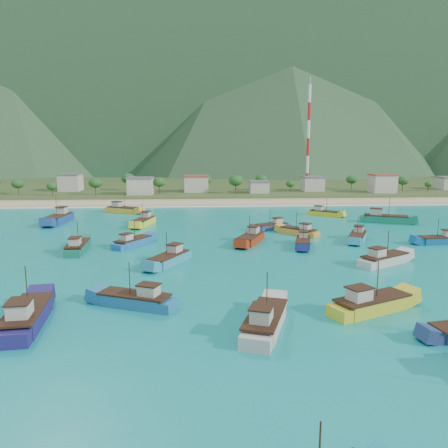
{
  "coord_description": "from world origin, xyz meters",
  "views": [
    {
      "loc": [
        -3.11,
        -79.03,
        20.25
      ],
      "look_at": [
        2.61,
        18.0,
        3.0
      ],
      "focal_mm": 35.0,
      "sensor_mm": 36.0,
      "label": 1
    }
  ],
  "objects": [
    {
      "name": "surf_line",
      "position": [
        0.0,
        69.5,
        0.0
      ],
      "size": [
        400.0,
        2.5,
        0.08
      ],
      "primitive_type": "cube",
      "color": "white",
      "rests_on": "ground"
    },
    {
      "name": "mountains",
      "position": [
        -18.31,
        403.81,
        106.83
      ],
      "size": [
        1520.0,
        440.0,
        260.0
      ],
      "color": "slate",
      "rests_on": "ground"
    },
    {
      "name": "boat_27",
      "position": [
        4.18,
        -33.29,
        0.85
      ],
      "size": [
        7.07,
        12.07,
        6.85
      ],
      "rotation": [
        0.0,
        0.0,
        5.95
      ],
      "color": "#BAB3A9",
      "rests_on": "ground"
    },
    {
      "name": "boat_16",
      "position": [
        29.13,
        -6.98,
        0.75
      ],
      "size": [
        10.76,
        8.17,
        6.3
      ],
      "rotation": [
        0.0,
        0.0,
        5.25
      ],
      "color": "beige",
      "rests_on": "ground"
    },
    {
      "name": "boat_18",
      "position": [
        -11.27,
        -25.07,
        0.73
      ],
      "size": [
        10.85,
        6.9,
        6.18
      ],
      "rotation": [
        0.0,
        0.0,
        1.17
      ],
      "color": "#21689C",
      "rests_on": "ground"
    },
    {
      "name": "vegetation",
      "position": [
        -13.1,
        102.8,
        5.05
      ],
      "size": [
        277.85,
        26.03,
        8.6
      ],
      "color": "#235623",
      "rests_on": "ground"
    },
    {
      "name": "boat_12",
      "position": [
        18.16,
        -28.61,
        0.84
      ],
      "size": [
        11.84,
        7.88,
        6.78
      ],
      "rotation": [
        0.0,
        0.0,
        5.14
      ],
      "color": "gold",
      "rests_on": "ground"
    },
    {
      "name": "village",
      "position": [
        4.84,
        101.76,
        4.77
      ],
      "size": [
        219.28,
        27.89,
        7.41
      ],
      "color": "beige",
      "rests_on": "ground"
    },
    {
      "name": "boat_9",
      "position": [
        18.4,
        7.96,
        0.61
      ],
      "size": [
        5.08,
        9.73,
        5.52
      ],
      "rotation": [
        0.0,
        0.0,
        2.88
      ],
      "color": "navy",
      "rests_on": "ground"
    },
    {
      "name": "boat_1",
      "position": [
        -40.89,
        39.64,
        1.0
      ],
      "size": [
        4.93,
        13.28,
        7.68
      ],
      "rotation": [
        0.0,
        0.0,
        3.06
      ],
      "color": "navy",
      "rests_on": "ground"
    },
    {
      "name": "boat_21",
      "position": [
        7.93,
        11.59,
        0.78
      ],
      "size": [
        7.47,
        11.24,
        6.43
      ],
      "rotation": [
        0.0,
        0.0,
        2.71
      ],
      "color": "maroon",
      "rests_on": "ground"
    },
    {
      "name": "boat_25",
      "position": [
        -17.52,
        34.68,
        0.78
      ],
      "size": [
        5.47,
        11.35,
        6.45
      ],
      "rotation": [
        0.0,
        0.0,
        2.93
      ],
      "color": "yellow",
      "rests_on": "ground"
    },
    {
      "name": "boat_8",
      "position": [
        34.21,
        47.38,
        0.63
      ],
      "size": [
        9.29,
        8.06,
        5.65
      ],
      "rotation": [
        0.0,
        0.0,
        4.06
      ],
      "color": "yellow",
      "rests_on": "ground"
    },
    {
      "name": "beach",
      "position": [
        0.0,
        79.0,
        0.0
      ],
      "size": [
        400.0,
        18.0,
        1.2
      ],
      "primitive_type": "cube",
      "color": "beige",
      "rests_on": "ground"
    },
    {
      "name": "boat_7",
      "position": [
        -26.9,
        5.94,
        0.74
      ],
      "size": [
        3.69,
        10.69,
        6.22
      ],
      "rotation": [
        0.0,
        0.0,
        0.06
      ],
      "color": "#15634D",
      "rests_on": "ground"
    },
    {
      "name": "boat_24",
      "position": [
        31.6,
        12.57,
        0.68
      ],
      "size": [
        7.05,
        10.22,
        5.88
      ],
      "rotation": [
        0.0,
        0.0,
        2.68
      ],
      "color": "#2C95BD",
      "rests_on": "ground"
    },
    {
      "name": "boat_23",
      "position": [
        20.23,
        19.62,
        0.64
      ],
      "size": [
        8.57,
        9.05,
        5.69
      ],
      "rotation": [
        0.0,
        0.0,
        0.73
      ],
      "color": "gold",
      "rests_on": "ground"
    },
    {
      "name": "boat_15",
      "position": [
        48.01,
        8.46,
        0.65
      ],
      "size": [
        9.91,
        3.49,
        5.76
      ],
      "rotation": [
        0.0,
        0.0,
        1.63
      ],
      "color": "#0C538B",
      "rests_on": "ground"
    },
    {
      "name": "ground",
      "position": [
        0.0,
        0.0,
        0.0
      ],
      "size": [
        600.0,
        600.0,
        0.0
      ],
      "primitive_type": "plane",
      "color": "#0D798F",
      "rests_on": "ground"
    },
    {
      "name": "boat_14",
      "position": [
        -22.91,
        -30.49,
        0.93
      ],
      "size": [
        4.93,
        12.59,
        7.25
      ],
      "rotation": [
        0.0,
        0.0,
        0.11
      ],
      "color": "navy",
      "rests_on": "ground"
    },
    {
      "name": "boat_17",
      "position": [
        -8.32,
        -4.32,
        0.73
      ],
      "size": [
        7.63,
        10.64,
        6.16
      ],
      "rotation": [
        0.0,
        0.0,
        2.65
      ],
      "color": "teal",
      "rests_on": "ground"
    },
    {
      "name": "radio_tower",
      "position": [
        43.96,
        108.0,
        23.8
      ],
      "size": [
        1.2,
        1.2,
        44.41
      ],
      "color": "red",
      "rests_on": "ground"
    },
    {
      "name": "boat_10",
      "position": [
        15.12,
        26.75,
        0.6
      ],
      "size": [
        9.54,
        6.51,
        5.48
      ],
      "rotation": [
        0.0,
        0.0,
        2.02
      ],
      "color": "navy",
      "rests_on": "ground"
    },
    {
      "name": "boat_22",
      "position": [
        47.05,
        34.42,
        0.95
      ],
      "size": [
        13.0,
        8.11,
        7.4
      ],
      "rotation": [
        0.0,
        0.0,
        4.33
      ],
      "color": "#157C5A",
      "rests_on": "ground"
    },
    {
      "name": "boat_3",
      "position": [
        -26.75,
        56.93,
        0.81
      ],
      "size": [
        11.5,
        8.15,
        6.64
      ],
      "rotation": [
        0.0,
        0.0,
        4.23
      ],
      "color": "gold",
      "rests_on": "ground"
    },
    {
      "name": "boat_0",
      "position": [
        -16.84,
        10.1,
        0.65
      ],
      "size": [
        7.67,
        9.75,
        5.75
      ],
      "rotation": [
        0.0,
        0.0,
        5.71
      ],
      "color": "#1A61A8",
      "rests_on": "ground"
    },
    {
      "name": "land",
      "position": [
        0.0,
        140.0,
        0.0
      ],
      "size": [
        400.0,
        110.0,
        2.4
      ],
      "primitive_type": "cube",
      "color": "#385123",
      "rests_on": "ground"
    }
  ]
}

